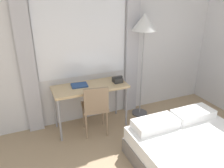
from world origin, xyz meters
The scene contains 6 objects.
wall_back_with_window centered at (-0.04, 3.28, 1.35)m, with size 5.62×0.13×2.70m.
desk centered at (-0.31, 2.94, 0.70)m, with size 1.23×0.51×0.77m.
desk_chair centered at (-0.32, 2.70, 0.52)m, with size 0.46×0.46×0.88m.
standing_lamp centered at (0.68, 2.98, 1.65)m, with size 0.43×0.43×1.88m.
telephone centered at (0.17, 2.91, 0.82)m, with size 0.17×0.15×0.10m.
book centered at (-0.48, 3.01, 0.79)m, with size 0.28×0.23×0.02m.
Camera 1 is at (-1.29, -0.23, 2.19)m, focal length 35.00 mm.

